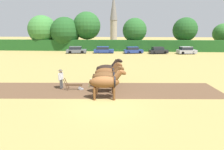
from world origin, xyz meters
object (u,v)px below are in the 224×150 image
at_px(draft_horse_trail_left, 107,73).
at_px(farmer_at_plow, 61,77).
at_px(tree_right, 223,33).
at_px(draft_horse_lead_left, 106,82).
at_px(tree_left, 65,32).
at_px(tree_far_left, 43,30).
at_px(tree_center, 135,30).
at_px(draft_horse_lead_right, 106,77).
at_px(parked_car_center_left, 133,50).
at_px(draft_horse_trail_right, 108,69).
at_px(parked_car_left, 104,50).
at_px(farmer_beside_team, 113,69).
at_px(tree_center_right, 185,30).
at_px(tree_center_left, 87,26).
at_px(parked_car_far_left, 76,50).
at_px(parked_car_center_right, 186,50).
at_px(parked_car_center, 158,50).
at_px(church_spire, 114,17).
at_px(plow, 75,86).

relative_size(draft_horse_trail_left, farmer_at_plow, 1.48).
xyz_separation_m(tree_right, draft_horse_lead_left, (-26.22, -34.98, -2.98)).
bearing_deg(tree_left, tree_far_left, 174.74).
xyz_separation_m(tree_center, tree_right, (22.35, 1.84, -0.69)).
xyz_separation_m(tree_far_left, draft_horse_lead_right, (19.88, -31.93, -3.76)).
bearing_deg(parked_car_center_left, draft_horse_trail_right, -110.17).
bearing_deg(parked_car_left, farmer_beside_team, -84.45).
bearing_deg(draft_horse_trail_right, tree_right, 45.86).
relative_size(tree_center_right, tree_right, 1.21).
height_order(tree_center_left, parked_car_far_left, tree_center_left).
distance_m(tree_far_left, parked_car_left, 18.31).
bearing_deg(tree_center_left, tree_center, -3.09).
relative_size(draft_horse_lead_left, parked_car_far_left, 0.64).
bearing_deg(parked_car_far_left, draft_horse_trail_left, -76.11).
xyz_separation_m(tree_left, farmer_beside_team, (14.01, -26.59, -3.61)).
bearing_deg(tree_center, draft_horse_trail_right, -98.07).
bearing_deg(parked_car_center_right, parked_car_far_left, 172.01).
relative_size(farmer_at_plow, parked_car_left, 0.39).
bearing_deg(tree_center, tree_right, 4.70).
bearing_deg(draft_horse_lead_right, draft_horse_lead_left, -89.89).
height_order(tree_right, parked_car_center, tree_right).
relative_size(tree_right, draft_horse_trail_left, 2.57).
distance_m(draft_horse_lead_left, parked_car_center_right, 30.64).
relative_size(church_spire, parked_car_far_left, 4.31).
height_order(tree_left, parked_car_center_right, tree_left).
bearing_deg(parked_car_center_left, church_spire, 89.35).
xyz_separation_m(tree_left, draft_horse_trail_left, (13.64, -30.00, -3.23)).
relative_size(parked_car_center, parked_car_center_right, 1.00).
bearing_deg(parked_car_center_left, farmer_at_plow, -118.08).
bearing_deg(farmer_beside_team, tree_far_left, 175.85).
bearing_deg(parked_car_center_left, tree_far_left, 153.74).
height_order(tree_left, farmer_beside_team, tree_left).
height_order(church_spire, parked_car_far_left, church_spire).
bearing_deg(parked_car_center_left, tree_center, 73.53).
relative_size(draft_horse_trail_right, parked_car_center_right, 0.65).
height_order(draft_horse_trail_right, plow, draft_horse_trail_right).
relative_size(draft_horse_lead_left, parked_car_center, 0.70).
height_order(draft_horse_lead_left, parked_car_left, draft_horse_lead_left).
bearing_deg(tree_right, tree_center, -175.30).
bearing_deg(draft_horse_trail_left, tree_far_left, 119.38).
height_order(church_spire, parked_car_center, church_spire).
height_order(draft_horse_trail_right, parked_car_center_left, draft_horse_trail_right).
distance_m(tree_center_right, parked_car_far_left, 27.26).
height_order(church_spire, parked_car_center_right, church_spire).
height_order(church_spire, draft_horse_trail_left, church_spire).
distance_m(draft_horse_lead_right, draft_horse_trail_right, 2.73).
bearing_deg(farmer_at_plow, parked_car_left, 101.54).
xyz_separation_m(tree_center_left, parked_car_far_left, (-1.06, -7.46, -5.39)).
relative_size(tree_right, draft_horse_lead_left, 2.30).
xyz_separation_m(draft_horse_trail_left, parked_car_center, (9.00, 24.09, -0.66)).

